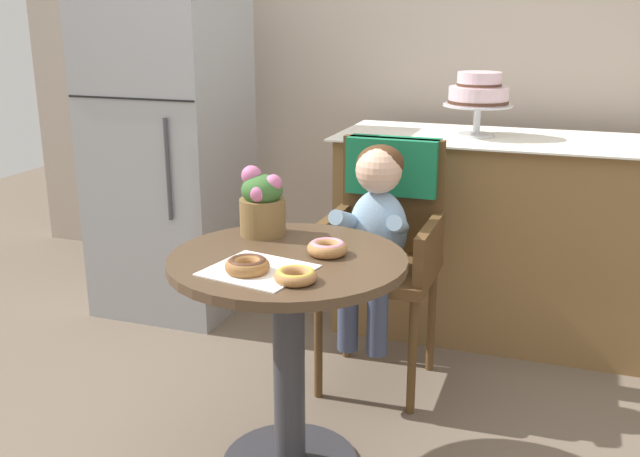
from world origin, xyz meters
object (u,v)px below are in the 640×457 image
(cafe_table, at_px, (288,322))
(tiered_cake_stand, at_px, (479,94))
(wicker_chair, at_px, (386,222))
(seated_child, at_px, (376,223))
(flower_vase, at_px, (262,203))
(refrigerator, at_px, (169,137))
(donut_side, at_px, (247,265))
(donut_mid, at_px, (295,275))
(donut_front, at_px, (327,247))

(cafe_table, bearing_deg, tiered_cake_stand, 74.22)
(wicker_chair, xyz_separation_m, seated_child, (0.00, -0.16, 0.04))
(flower_vase, height_order, refrigerator, refrigerator)
(refrigerator, bearing_deg, donut_side, -51.85)
(wicker_chair, height_order, flower_vase, wicker_chair)
(donut_mid, xyz_separation_m, tiered_cake_stand, (0.27, 1.49, 0.34))
(wicker_chair, bearing_deg, donut_mid, -96.44)
(donut_side, distance_m, tiered_cake_stand, 1.57)
(cafe_table, relative_size, donut_mid, 6.08)
(flower_vase, xyz_separation_m, refrigerator, (-0.89, 0.92, 0.02))
(donut_mid, bearing_deg, donut_front, 88.40)
(cafe_table, distance_m, wicker_chair, 0.75)
(seated_child, relative_size, flower_vase, 3.20)
(donut_mid, relative_size, flower_vase, 0.52)
(cafe_table, relative_size, donut_front, 5.87)
(wicker_chair, distance_m, donut_mid, 0.92)
(refrigerator, bearing_deg, cafe_table, -46.33)
(donut_front, distance_m, donut_mid, 0.25)
(cafe_table, xyz_separation_m, flower_vase, (-0.16, 0.18, 0.32))
(wicker_chair, distance_m, donut_side, 0.92)
(donut_mid, bearing_deg, donut_side, 172.76)
(flower_vase, bearing_deg, donut_side, -72.91)
(flower_vase, relative_size, refrigerator, 0.13)
(donut_side, xyz_separation_m, tiered_cake_stand, (0.42, 1.47, 0.34))
(donut_front, distance_m, tiered_cake_stand, 1.32)
(cafe_table, height_order, donut_side, donut_side)
(donut_mid, xyz_separation_m, flower_vase, (-0.26, 0.37, 0.09))
(tiered_cake_stand, bearing_deg, donut_mid, -100.18)
(seated_child, height_order, refrigerator, refrigerator)
(wicker_chair, relative_size, donut_side, 7.53)
(tiered_cake_stand, bearing_deg, seated_child, -108.91)
(donut_front, distance_m, refrigerator, 1.56)
(cafe_table, bearing_deg, seated_child, 78.36)
(seated_child, bearing_deg, donut_front, -91.21)
(donut_front, distance_m, donut_side, 0.28)
(wicker_chair, bearing_deg, seated_child, -95.33)
(donut_side, bearing_deg, cafe_table, 73.09)
(wicker_chair, relative_size, refrigerator, 0.56)
(donut_mid, distance_m, tiered_cake_stand, 1.55)
(donut_side, height_order, tiered_cake_stand, tiered_cake_stand)
(donut_front, relative_size, flower_vase, 0.54)
(seated_child, relative_size, refrigerator, 0.43)
(tiered_cake_stand, bearing_deg, cafe_table, -105.78)
(cafe_table, height_order, flower_vase, flower_vase)
(tiered_cake_stand, bearing_deg, flower_vase, -115.31)
(flower_vase, xyz_separation_m, tiered_cake_stand, (0.53, 1.12, 0.25))
(donut_front, height_order, refrigerator, refrigerator)
(wicker_chair, bearing_deg, flower_vase, -122.44)
(cafe_table, relative_size, flower_vase, 3.17)
(cafe_table, distance_m, donut_side, 0.30)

